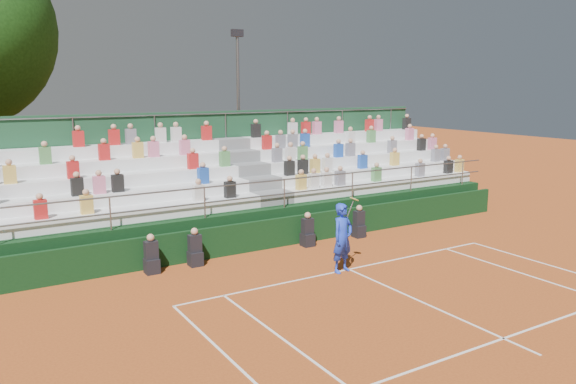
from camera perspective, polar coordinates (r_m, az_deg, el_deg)
ground at (r=17.05m, az=6.20°, el=-7.83°), size 90.00×90.00×0.00m
courtside_wall at (r=19.43m, az=0.46°, el=-3.91°), size 20.00×0.15×1.00m
line_officials at (r=18.32m, az=-2.82°, el=-4.90°), size 8.09×0.40×1.19m
grandstand at (r=22.05m, az=-3.96°, el=-0.63°), size 20.00×5.20×4.40m
tennis_player at (r=16.55m, az=5.58°, el=-4.65°), size 0.95×0.65×2.22m
floodlight_mast at (r=28.98m, az=-5.08°, el=9.40°), size 0.60×0.25×8.18m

